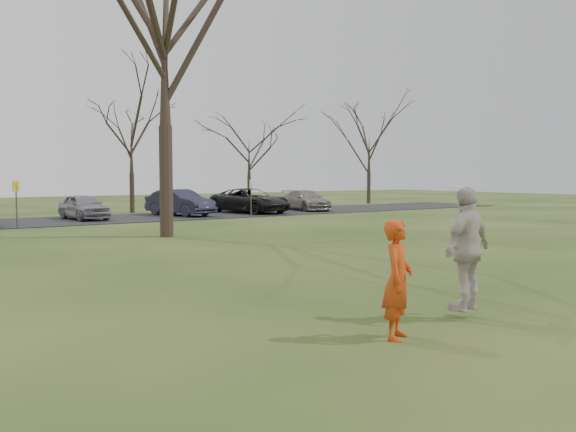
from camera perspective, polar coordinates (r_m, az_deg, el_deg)
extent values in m
plane|color=#1E380F|center=(9.98, 13.40, -9.95)|extent=(120.00, 120.00, 0.00)
cube|color=black|center=(32.35, -21.71, -0.48)|extent=(62.00, 6.50, 0.04)
imported|color=#C13D0F|center=(8.89, 10.32, -5.92)|extent=(0.76, 0.69, 1.73)
imported|color=gray|center=(32.91, -18.75, 0.86)|extent=(1.95, 4.05, 1.33)
imported|color=#28273B|center=(34.56, -10.15, 1.27)|extent=(2.75, 4.74, 1.48)
imported|color=black|center=(36.59, -3.59, 1.47)|extent=(3.63, 5.74, 1.48)
imported|color=gray|center=(39.11, 1.75, 1.50)|extent=(2.45, 4.64, 1.28)
imported|color=beige|center=(10.33, 16.57, -2.98)|extent=(1.25, 0.67, 2.04)
cylinder|color=white|center=(10.33, 15.51, 2.69)|extent=(0.27, 0.27, 0.07)
cylinder|color=#47474C|center=(28.96, -24.27, 0.90)|extent=(0.06, 0.06, 2.00)
cube|color=yellow|center=(28.93, -24.32, 2.58)|extent=(0.35, 0.35, 0.45)
cylinder|color=#47474C|center=(33.29, -3.51, 1.60)|extent=(0.06, 0.06, 2.00)
cube|color=silver|center=(33.27, -3.52, 3.06)|extent=(0.35, 0.35, 0.45)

